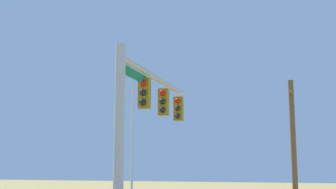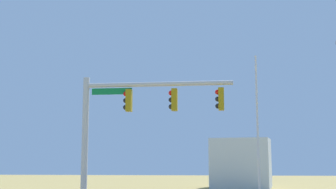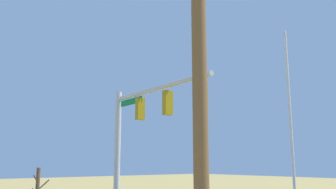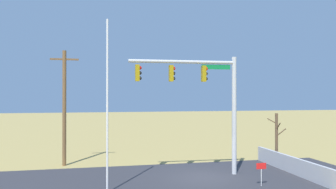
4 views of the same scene
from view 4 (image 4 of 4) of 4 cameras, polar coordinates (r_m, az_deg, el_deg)
ground_plane at (r=19.86m, az=5.91°, el=-14.18°), size 160.00×160.00×0.00m
road_surface at (r=19.04m, az=-6.01°, el=-14.78°), size 28.00×8.00×0.01m
sidewalk_corner at (r=21.30m, az=14.05°, el=-13.21°), size 6.00×6.00×0.01m
retaining_fence at (r=21.99m, az=20.79°, el=-11.43°), size 0.20×8.22×1.03m
signal_mast at (r=19.74m, az=6.48°, el=0.58°), size 6.58×0.56×7.17m
flagpole at (r=16.32m, az=-10.58°, el=-1.97°), size 0.10×0.10×8.58m
utility_pole at (r=23.46m, az=-17.69°, el=-1.87°), size 1.90×0.26×7.91m
bare_tree at (r=24.34m, az=18.47°, el=-7.19°), size 1.27×1.02×3.56m
open_sign at (r=18.38m, az=16.01°, el=-12.41°), size 0.56×0.04×1.22m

